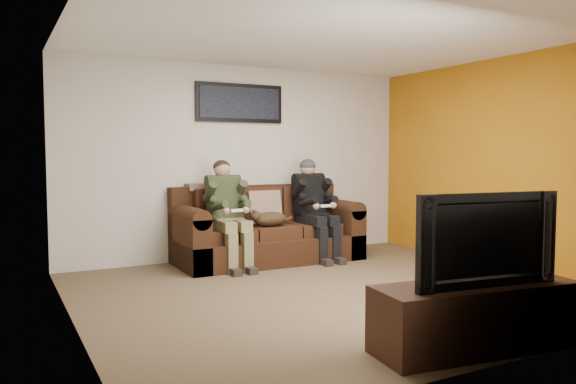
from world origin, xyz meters
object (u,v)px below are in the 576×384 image
person_left (227,207)px  cat (269,219)px  person_right (314,202)px  sofa (266,232)px  framed_poster (240,103)px  tv_stand (476,317)px  television (477,238)px

person_left → cat: 0.59m
person_right → cat: size_ratio=2.04×
sofa → person_left: bearing=-162.0°
framed_poster → tv_stand: 4.56m
television → cat: bearing=96.2°
sofa → framed_poster: (-0.20, 0.38, 1.73)m
person_left → framed_poster: (0.42, 0.58, 1.34)m
person_left → person_right: bearing=0.0°
sofa → cat: sofa is taller
person_right → tv_stand: size_ratio=0.87×
sofa → tv_stand: size_ratio=1.56×
cat → framed_poster: framed_poster is taller
person_right → tv_stand: bearing=-101.8°
cat → television: bearing=-91.0°
person_left → person_right: size_ratio=0.99×
person_right → tv_stand: person_right is taller
tv_stand → television: size_ratio=1.33×
sofa → tv_stand: (-0.13, -3.79, -0.13)m
tv_stand → cat: bearing=96.2°
person_left → framed_poster: bearing=54.0°
person_right → framed_poster: (-0.82, 0.58, 1.33)m
sofa → person_right: size_ratio=1.79×
sofa → framed_poster: framed_poster is taller
tv_stand → sofa: bearing=95.3°
person_left → framed_poster: 1.52m
person_left → television: bearing=-82.1°
sofa → cat: (-0.06, -0.23, 0.21)m
tv_stand → television: television is taller
cat → tv_stand: bearing=-91.0°
framed_poster → tv_stand: framed_poster is taller
person_left → tv_stand: (0.50, -3.58, -0.52)m
cat → television: size_ratio=0.57×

